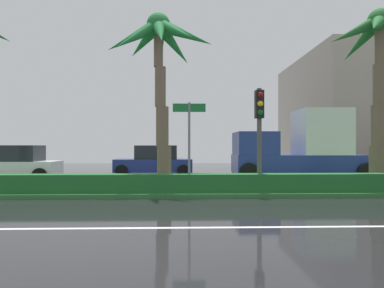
{
  "coord_description": "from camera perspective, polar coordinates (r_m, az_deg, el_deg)",
  "views": [
    {
      "loc": [
        1.0,
        -5.35,
        1.68
      ],
      "look_at": [
        1.47,
        9.58,
        1.77
      ],
      "focal_mm": 33.45,
      "sensor_mm": 36.0,
      "label": 1
    }
  ],
  "objects": [
    {
      "name": "ground_plane",
      "position": [
        14.49,
        -5.78,
        -7.2
      ],
      "size": [
        90.0,
        42.0,
        0.1
      ],
      "primitive_type": "cube",
      "color": "black"
    },
    {
      "name": "near_lane_divider_stripe",
      "position": [
        7.61,
        -9.56,
        -13.08
      ],
      "size": [
        81.0,
        0.14,
        0.01
      ],
      "primitive_type": "cube",
      "color": "white",
      "rests_on": "ground_plane"
    },
    {
      "name": "median_strip",
      "position": [
        13.49,
        -6.08,
        -7.18
      ],
      "size": [
        85.5,
        4.0,
        0.15
      ],
      "primitive_type": "cube",
      "color": "#2D6B33",
      "rests_on": "ground_plane"
    },
    {
      "name": "median_hedge",
      "position": [
        12.06,
        -6.58,
        -6.2
      ],
      "size": [
        76.5,
        0.7,
        0.6
      ],
      "color": "#1E6028",
      "rests_on": "median_strip"
    },
    {
      "name": "palm_tree_centre_left",
      "position": [
        14.21,
        -5.27,
        14.62
      ],
      "size": [
        4.29,
        4.14,
        6.64
      ],
      "color": "brown",
      "rests_on": "median_strip"
    },
    {
      "name": "palm_tree_centre",
      "position": [
        15.51,
        27.76,
        12.97
      ],
      "size": [
        3.98,
        3.7,
        6.69
      ],
      "color": "brown",
      "rests_on": "median_strip"
    },
    {
      "name": "traffic_signal_median_right",
      "position": [
        12.56,
        10.7,
        3.77
      ],
      "size": [
        0.28,
        0.43,
        3.53
      ],
      "color": "#4C4C47",
      "rests_on": "median_strip"
    },
    {
      "name": "street_name_sign",
      "position": [
        11.98,
        -0.45,
        1.56
      ],
      "size": [
        1.1,
        0.08,
        3.0
      ],
      "color": "slate",
      "rests_on": "median_strip"
    },
    {
      "name": "car_in_traffic_leading",
      "position": [
        19.23,
        -26.6,
        -2.86
      ],
      "size": [
        4.3,
        2.02,
        1.72
      ],
      "rotation": [
        0.0,
        0.0,
        3.14
      ],
      "color": "white",
      "rests_on": "ground_plane"
    },
    {
      "name": "car_in_traffic_second",
      "position": [
        20.2,
        -5.98,
        -2.77
      ],
      "size": [
        4.3,
        2.02,
        1.72
      ],
      "rotation": [
        0.0,
        0.0,
        3.14
      ],
      "color": "navy",
      "rests_on": "ground_plane"
    },
    {
      "name": "box_truck_lead",
      "position": [
        18.2,
        17.02,
        -0.75
      ],
      "size": [
        6.4,
        2.64,
        3.46
      ],
      "rotation": [
        0.0,
        0.0,
        3.14
      ],
      "color": "navy",
      "rests_on": "ground_plane"
    }
  ]
}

